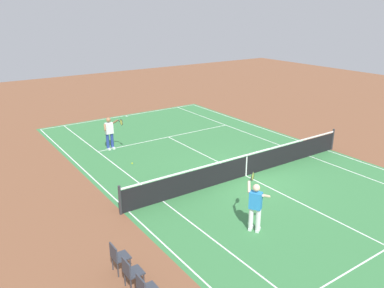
{
  "coord_description": "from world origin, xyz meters",
  "views": [
    {
      "loc": [
        -11.27,
        10.53,
        6.79
      ],
      "look_at": [
        2.57,
        1.03,
        0.9
      ],
      "focal_mm": 36.38,
      "sensor_mm": 36.0,
      "label": 1
    }
  ],
  "objects_px": {
    "tennis_player_near": "(110,132)",
    "spectator_chair_1": "(131,271)",
    "spectator_chair_2": "(118,256)",
    "tennis_ball": "(132,163)",
    "tennis_player_far": "(255,205)",
    "tennis_net": "(246,165)"
  },
  "relations": [
    {
      "from": "tennis_player_near",
      "to": "spectator_chair_1",
      "type": "distance_m",
      "value": 10.74
    },
    {
      "from": "tennis_ball",
      "to": "spectator_chair_1",
      "type": "distance_m",
      "value": 8.49
    },
    {
      "from": "tennis_net",
      "to": "tennis_ball",
      "type": "xyz_separation_m",
      "value": [
        3.95,
        3.42,
        -0.46
      ]
    },
    {
      "from": "tennis_player_far",
      "to": "spectator_chair_1",
      "type": "xyz_separation_m",
      "value": [
        -0.26,
        4.47,
        -0.41
      ]
    },
    {
      "from": "tennis_ball",
      "to": "spectator_chair_1",
      "type": "relative_size",
      "value": 0.08
    },
    {
      "from": "spectator_chair_2",
      "to": "tennis_player_far",
      "type": "bearing_deg",
      "value": -96.69
    },
    {
      "from": "tennis_net",
      "to": "tennis_player_far",
      "type": "xyz_separation_m",
      "value": [
        -3.4,
        2.7,
        0.44
      ]
    },
    {
      "from": "tennis_player_near",
      "to": "spectator_chair_1",
      "type": "bearing_deg",
      "value": 159.49
    },
    {
      "from": "tennis_player_far",
      "to": "tennis_net",
      "type": "bearing_deg",
      "value": -38.5
    },
    {
      "from": "tennis_player_far",
      "to": "tennis_ball",
      "type": "bearing_deg",
      "value": 5.59
    },
    {
      "from": "tennis_ball",
      "to": "tennis_net",
      "type": "bearing_deg",
      "value": -139.1
    },
    {
      "from": "tennis_player_near",
      "to": "spectator_chair_1",
      "type": "relative_size",
      "value": 1.93
    },
    {
      "from": "spectator_chair_1",
      "to": "spectator_chair_2",
      "type": "xyz_separation_m",
      "value": [
        0.78,
        0.0,
        0.0
      ]
    },
    {
      "from": "tennis_player_near",
      "to": "tennis_ball",
      "type": "relative_size",
      "value": 25.71
    },
    {
      "from": "tennis_player_far",
      "to": "tennis_ball",
      "type": "height_order",
      "value": "tennis_player_far"
    },
    {
      "from": "tennis_net",
      "to": "spectator_chair_2",
      "type": "relative_size",
      "value": 13.3
    },
    {
      "from": "tennis_player_far",
      "to": "tennis_ball",
      "type": "distance_m",
      "value": 7.44
    },
    {
      "from": "tennis_player_near",
      "to": "tennis_player_far",
      "type": "relative_size",
      "value": 1.0
    },
    {
      "from": "spectator_chair_1",
      "to": "spectator_chair_2",
      "type": "relative_size",
      "value": 1.0
    },
    {
      "from": "spectator_chair_1",
      "to": "tennis_player_near",
      "type": "bearing_deg",
      "value": -20.51
    },
    {
      "from": "tennis_net",
      "to": "tennis_ball",
      "type": "relative_size",
      "value": 177.27
    },
    {
      "from": "tennis_player_near",
      "to": "spectator_chair_2",
      "type": "bearing_deg",
      "value": 157.92
    }
  ]
}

